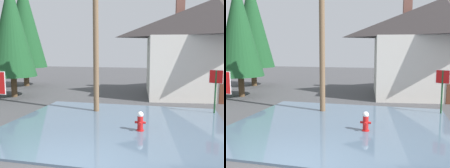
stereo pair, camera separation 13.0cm
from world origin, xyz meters
TOP-DOWN VIEW (x-y plane):
  - flood_puddle at (0.51, 4.15)m, footprint 9.12×8.09m
  - fire_hydrant at (1.62, 3.62)m, footprint 0.42×0.36m
  - utility_pole at (-0.97, 6.36)m, footprint 1.60×0.28m
  - stop_sign_far at (4.89, 7.24)m, footprint 0.61×0.32m
  - house at (5.67, 13.14)m, footprint 10.71×7.84m
  - pine_tree_tall_left at (-9.87, 14.35)m, footprint 3.74×3.74m
  - pine_tree_short_left at (-7.75, 9.36)m, footprint 3.15×3.15m

SIDE VIEW (x-z plane):
  - flood_puddle at x=0.51m, z-range 0.00..0.08m
  - fire_hydrant at x=1.62m, z-range -0.01..0.83m
  - stop_sign_far at x=4.89m, z-range 0.46..2.70m
  - house at x=5.67m, z-range -0.14..7.16m
  - utility_pole at x=-0.97m, z-range 0.18..8.48m
  - pine_tree_short_left at x=-7.75m, z-range 0.69..8.56m
  - pine_tree_tall_left at x=-9.87m, z-range 0.82..10.16m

